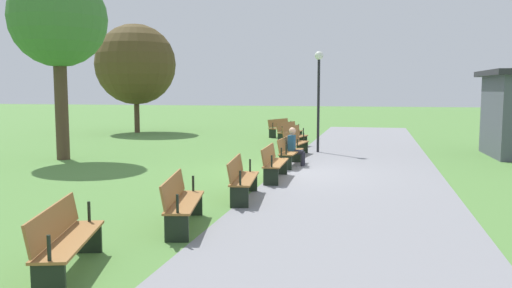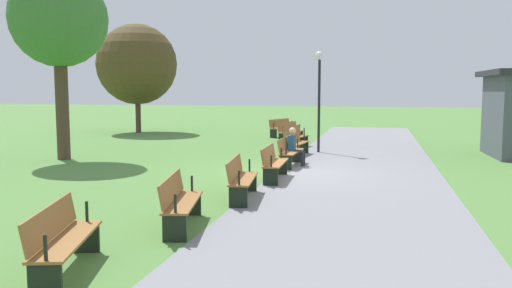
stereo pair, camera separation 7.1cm
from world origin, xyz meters
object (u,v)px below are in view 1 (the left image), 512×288
bench_0 (281,127)px  bench_2 (294,136)px  lamp_post (319,82)px  bench_7 (181,200)px  tree_0 (136,64)px  bench_1 (289,131)px  bench_6 (241,177)px  bench_5 (273,162)px  bench_4 (289,151)px  tree_2 (58,20)px  bench_8 (65,238)px  bench_3 (295,143)px  person_seated (295,145)px

bench_0 → bench_2: same height
lamp_post → bench_7: bearing=-5.6°
bench_2 → lamp_post: bearing=53.3°
tree_0 → bench_0: bearing=85.2°
bench_1 → bench_7: (15.08, 0.63, 0.00)m
bench_6 → lamp_post: (-8.85, 0.69, 2.19)m
bench_1 → bench_7: size_ratio=1.00×
bench_0 → bench_6: same height
bench_1 → bench_5: bearing=23.8°
bench_0 → bench_7: bearing=26.2°
bench_4 → bench_6: 5.08m
bench_2 → tree_2: size_ratio=0.30×
bench_0 → bench_8: (19.94, 0.83, 0.00)m
bench_6 → lamp_post: lamp_post is taller
bench_6 → lamp_post: bearing=168.4°
bench_2 → bench_6: bearing=14.3°
bench_3 → bench_6: (7.60, 0.00, 0.00)m
bench_2 → person_seated: (4.91, 0.78, 0.16)m
bench_5 → tree_2: 9.11m
bench_8 → bench_2: bearing=160.9°
bench_8 → person_seated: 10.27m
bench_0 → bench_5: same height
bench_6 → bench_8: bearing=-19.0°
bench_4 → bench_6: same height
bench_0 → bench_5: bearing=31.0°
bench_5 → bench_6: (2.53, -0.21, 0.00)m
tree_2 → person_seated: bearing=92.8°
bench_6 → tree_0: size_ratio=0.32×
bench_5 → lamp_post: bearing=173.2°
bench_3 → bench_2: bearing=-163.3°
bench_4 → bench_8: bearing=-4.7°
bench_2 → bench_3: (2.51, 0.42, 0.00)m
person_seated → bench_6: bearing=-1.6°
bench_3 → person_seated: person_seated is taller
bench_2 → bench_3: same height
bench_6 → bench_7: 2.54m
bench_6 → bench_1: bearing=177.6°
bench_3 → tree_0: 13.34m
bench_0 → lamp_post: (6.13, 2.57, 2.19)m
bench_3 → bench_7: size_ratio=0.99×
bench_1 → bench_4: same height
bench_2 → person_seated: size_ratio=1.59×
bench_0 → tree_2: (10.16, -5.68, 4.19)m
bench_0 → bench_2: 5.08m
bench_6 → bench_5: bearing=168.1°
bench_3 → tree_0: tree_0 is taller
bench_6 → lamp_post: 9.14m
tree_0 → bench_8: bearing=23.7°
bench_0 → person_seated: person_seated is taller
bench_4 → tree_2: (0.26, -7.76, 4.19)m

